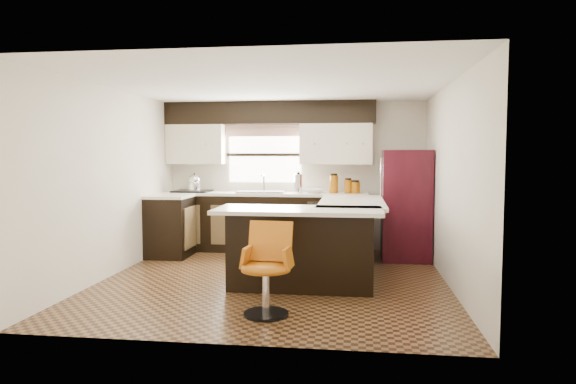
# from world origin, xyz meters

# --- Properties ---
(floor) EXTENTS (4.40, 4.40, 0.00)m
(floor) POSITION_xyz_m (0.00, 0.00, 0.00)
(floor) COLOR #49301A
(floor) RESTS_ON ground
(ceiling) EXTENTS (4.40, 4.40, 0.00)m
(ceiling) POSITION_xyz_m (0.00, 0.00, 2.40)
(ceiling) COLOR silver
(ceiling) RESTS_ON wall_back
(wall_back) EXTENTS (4.40, 0.00, 4.40)m
(wall_back) POSITION_xyz_m (0.00, 2.20, 1.20)
(wall_back) COLOR beige
(wall_back) RESTS_ON floor
(wall_front) EXTENTS (4.40, 0.00, 4.40)m
(wall_front) POSITION_xyz_m (0.00, -2.20, 1.20)
(wall_front) COLOR beige
(wall_front) RESTS_ON floor
(wall_left) EXTENTS (0.00, 4.40, 4.40)m
(wall_left) POSITION_xyz_m (-2.10, 0.00, 1.20)
(wall_left) COLOR beige
(wall_left) RESTS_ON floor
(wall_right) EXTENTS (0.00, 4.40, 4.40)m
(wall_right) POSITION_xyz_m (2.10, 0.00, 1.20)
(wall_right) COLOR beige
(wall_right) RESTS_ON floor
(base_cab_back) EXTENTS (3.30, 0.60, 0.90)m
(base_cab_back) POSITION_xyz_m (-0.45, 1.90, 0.45)
(base_cab_back) COLOR black
(base_cab_back) RESTS_ON floor
(base_cab_left) EXTENTS (0.60, 0.70, 0.90)m
(base_cab_left) POSITION_xyz_m (-1.80, 1.25, 0.45)
(base_cab_left) COLOR black
(base_cab_left) RESTS_ON floor
(counter_back) EXTENTS (3.30, 0.60, 0.04)m
(counter_back) POSITION_xyz_m (-0.45, 1.90, 0.92)
(counter_back) COLOR silver
(counter_back) RESTS_ON base_cab_back
(counter_left) EXTENTS (0.60, 0.70, 0.04)m
(counter_left) POSITION_xyz_m (-1.80, 1.25, 0.92)
(counter_left) COLOR silver
(counter_left) RESTS_ON base_cab_left
(soffit) EXTENTS (3.40, 0.35, 0.36)m
(soffit) POSITION_xyz_m (-0.40, 2.03, 2.22)
(soffit) COLOR black
(soffit) RESTS_ON wall_back
(upper_cab_left) EXTENTS (0.94, 0.35, 0.64)m
(upper_cab_left) POSITION_xyz_m (-1.62, 2.03, 1.72)
(upper_cab_left) COLOR beige
(upper_cab_left) RESTS_ON wall_back
(upper_cab_right) EXTENTS (1.14, 0.35, 0.64)m
(upper_cab_right) POSITION_xyz_m (0.68, 2.03, 1.72)
(upper_cab_right) COLOR beige
(upper_cab_right) RESTS_ON wall_back
(window_pane) EXTENTS (1.20, 0.02, 0.90)m
(window_pane) POSITION_xyz_m (-0.50, 2.18, 1.55)
(window_pane) COLOR white
(window_pane) RESTS_ON wall_back
(valance) EXTENTS (1.30, 0.06, 0.18)m
(valance) POSITION_xyz_m (-0.50, 2.14, 1.94)
(valance) COLOR #D19B93
(valance) RESTS_ON wall_back
(sink) EXTENTS (0.75, 0.45, 0.03)m
(sink) POSITION_xyz_m (-0.50, 1.88, 0.96)
(sink) COLOR #B2B2B7
(sink) RESTS_ON counter_back
(dishwasher) EXTENTS (0.58, 0.03, 0.78)m
(dishwasher) POSITION_xyz_m (0.55, 1.61, 0.43)
(dishwasher) COLOR black
(dishwasher) RESTS_ON floor
(cooktop) EXTENTS (0.58, 0.50, 0.02)m
(cooktop) POSITION_xyz_m (-1.65, 1.88, 0.96)
(cooktop) COLOR black
(cooktop) RESTS_ON counter_back
(peninsula_long) EXTENTS (0.60, 1.95, 0.90)m
(peninsula_long) POSITION_xyz_m (0.90, 0.62, 0.45)
(peninsula_long) COLOR black
(peninsula_long) RESTS_ON floor
(peninsula_return) EXTENTS (1.65, 0.60, 0.90)m
(peninsula_return) POSITION_xyz_m (0.38, -0.35, 0.45)
(peninsula_return) COLOR black
(peninsula_return) RESTS_ON floor
(counter_pen_long) EXTENTS (0.84, 1.95, 0.04)m
(counter_pen_long) POSITION_xyz_m (0.95, 0.62, 0.92)
(counter_pen_long) COLOR silver
(counter_pen_long) RESTS_ON peninsula_long
(counter_pen_return) EXTENTS (1.89, 0.84, 0.04)m
(counter_pen_return) POSITION_xyz_m (0.35, -0.44, 0.92)
(counter_pen_return) COLOR silver
(counter_pen_return) RESTS_ON peninsula_return
(refrigerator) EXTENTS (0.69, 0.67, 1.62)m
(refrigerator) POSITION_xyz_m (1.73, 1.47, 0.81)
(refrigerator) COLOR #370912
(refrigerator) RESTS_ON floor
(bar_chair) EXTENTS (0.52, 0.52, 0.90)m
(bar_chair) POSITION_xyz_m (0.15, -1.40, 0.45)
(bar_chair) COLOR #BD6310
(bar_chair) RESTS_ON floor
(kettle) EXTENTS (0.21, 0.21, 0.28)m
(kettle) POSITION_xyz_m (-1.61, 1.88, 1.11)
(kettle) COLOR silver
(kettle) RESTS_ON cooktop
(percolator) EXTENTS (0.14, 0.14, 0.30)m
(percolator) POSITION_xyz_m (0.09, 1.90, 1.09)
(percolator) COLOR silver
(percolator) RESTS_ON counter_back
(mixing_bowl) EXTENTS (0.34, 0.34, 0.07)m
(mixing_bowl) POSITION_xyz_m (0.34, 1.90, 0.98)
(mixing_bowl) COLOR white
(mixing_bowl) RESTS_ON counter_back
(canister_large) EXTENTS (0.13, 0.13, 0.28)m
(canister_large) POSITION_xyz_m (0.65, 1.92, 1.08)
(canister_large) COLOR #894A07
(canister_large) RESTS_ON counter_back
(canister_med) EXTENTS (0.12, 0.12, 0.21)m
(canister_med) POSITION_xyz_m (0.88, 1.92, 1.05)
(canister_med) COLOR #894A07
(canister_med) RESTS_ON counter_back
(canister_small) EXTENTS (0.14, 0.14, 0.18)m
(canister_small) POSITION_xyz_m (0.99, 1.92, 1.03)
(canister_small) COLOR #894A07
(canister_small) RESTS_ON counter_back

